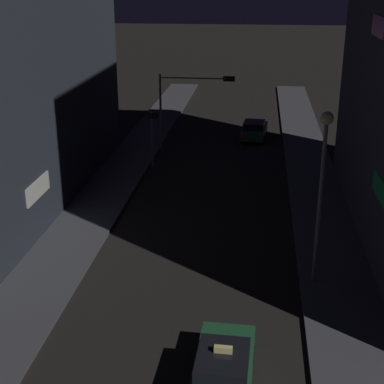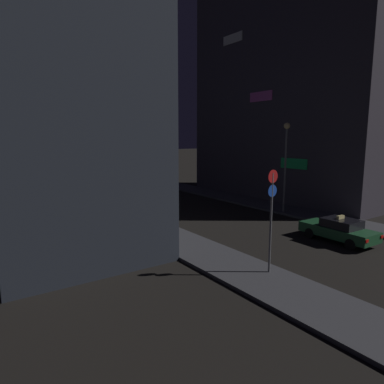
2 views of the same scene
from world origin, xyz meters
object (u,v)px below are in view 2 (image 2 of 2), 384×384
(taxi, at_px, (339,230))
(street_lamp_near_block, at_px, (286,152))
(traffic_light_left_kerb, at_px, (106,172))
(traffic_light_overhead, at_px, (111,156))
(sign_pole_left, at_px, (271,212))
(far_car, at_px, (133,179))

(taxi, relative_size, street_lamp_near_block, 0.63)
(traffic_light_left_kerb, bearing_deg, traffic_light_overhead, 59.95)
(traffic_light_overhead, height_order, traffic_light_left_kerb, traffic_light_overhead)
(taxi, relative_size, traffic_light_left_kerb, 1.18)
(traffic_light_left_kerb, relative_size, sign_pole_left, 0.82)
(street_lamp_near_block, bearing_deg, far_car, 97.18)
(traffic_light_overhead, xyz_separation_m, street_lamp_near_block, (7.53, -18.05, 0.93))
(traffic_light_overhead, bearing_deg, traffic_light_left_kerb, -120.05)
(traffic_light_left_kerb, distance_m, sign_pole_left, 22.76)
(traffic_light_overhead, xyz_separation_m, traffic_light_left_kerb, (-2.00, -3.45, -1.43))
(far_car, height_order, traffic_light_overhead, traffic_light_overhead)
(traffic_light_left_kerb, xyz_separation_m, street_lamp_near_block, (9.52, -14.59, 2.36))
(far_car, height_order, street_lamp_near_block, street_lamp_near_block)
(traffic_light_overhead, height_order, street_lamp_near_block, street_lamp_near_block)
(sign_pole_left, bearing_deg, street_lamp_near_block, 37.53)
(taxi, height_order, far_car, taxi)
(sign_pole_left, bearing_deg, traffic_light_overhead, 83.30)
(traffic_light_overhead, relative_size, traffic_light_left_kerb, 1.50)
(traffic_light_left_kerb, height_order, sign_pole_left, sign_pole_left)
(sign_pole_left, bearing_deg, taxi, 8.85)
(taxi, xyz_separation_m, far_car, (0.50, 29.64, -0.00))
(traffic_light_left_kerb, height_order, street_lamp_near_block, street_lamp_near_block)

